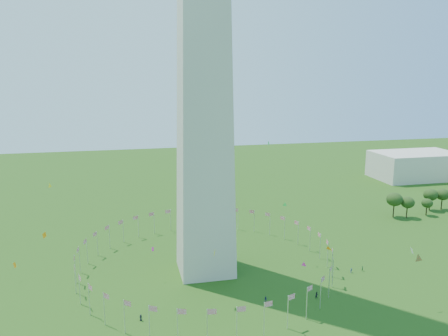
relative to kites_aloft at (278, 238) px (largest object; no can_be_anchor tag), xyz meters
The scene contains 4 objects.
flag_ring 32.92m from the kites_aloft, 120.92° to the left, with size 80.24×80.24×9.00m.
gov_building_east_a 184.41m from the kites_aloft, 42.91° to the left, with size 50.00×30.00×16.00m, color beige.
kites_aloft is the anchor object (origin of this frame).
tree_line_east 116.32m from the kites_aloft, 31.89° to the left, with size 53.92×15.37×11.03m.
Camera 1 is at (-23.73, -79.65, 61.61)m, focal length 35.00 mm.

